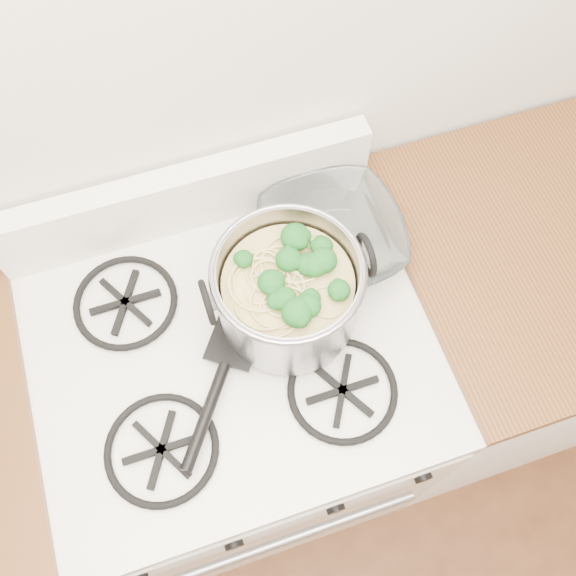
# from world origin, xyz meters

# --- Properties ---
(gas_range) EXTENTS (0.76, 0.66, 0.92)m
(gas_range) POSITION_xyz_m (0.00, 1.26, 0.44)
(gas_range) COLOR white
(gas_range) RESTS_ON ground
(counter_left) EXTENTS (0.25, 0.65, 0.92)m
(counter_left) POSITION_xyz_m (-0.51, 1.26, 0.46)
(counter_left) COLOR silver
(counter_left) RESTS_ON ground
(counter_right) EXTENTS (1.00, 0.65, 0.92)m
(counter_right) POSITION_xyz_m (0.88, 1.26, 0.46)
(counter_right) COLOR silver
(counter_right) RESTS_ON ground
(stock_pot) EXTENTS (0.30, 0.27, 0.18)m
(stock_pot) POSITION_xyz_m (0.12, 1.29, 1.01)
(stock_pot) COLOR gray
(stock_pot) RESTS_ON gas_range
(spatula) EXTENTS (0.42, 0.42, 0.02)m
(spatula) POSITION_xyz_m (0.01, 1.27, 0.94)
(spatula) COLOR black
(spatula) RESTS_ON gas_range
(glass_bowl) EXTENTS (0.11, 0.11, 0.03)m
(glass_bowl) POSITION_xyz_m (0.25, 1.40, 0.94)
(glass_bowl) COLOR white
(glass_bowl) RESTS_ON gas_range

